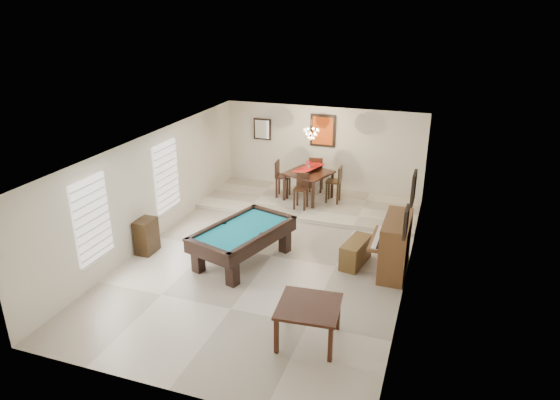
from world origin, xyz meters
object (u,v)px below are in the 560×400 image
Objects in this scene: dining_chair_east at (333,184)px; dining_chair_north at (316,174)px; dining_chair_south at (301,192)px; piano_bench at (356,252)px; chandelier at (311,130)px; pool_table at (243,245)px; dining_chair_west at (283,179)px; upright_piano at (388,244)px; square_table at (308,323)px; apothecary_chest at (146,236)px; flower_vase at (309,164)px; dining_table at (308,184)px.

dining_chair_north is at bearing -136.84° from dining_chair_east.
piano_bench is at bearing -50.67° from dining_chair_south.
dining_chair_north reaches higher than dining_chair_south.
chandelier is (0.11, 0.52, 1.59)m from dining_chair_south.
pool_table is 3.82m from dining_chair_west.
dining_chair_east is at bearing 121.29° from upright_piano.
square_table is 6.38m from chandelier.
square_table is 0.95× the size of dining_chair_north.
apothecary_chest is 4.35m from dining_chair_south.
chandelier is at bearing -69.72° from dining_chair_east.
dining_chair_east is (-1.26, 3.17, 0.37)m from piano_bench.
chandelier reaches higher than piano_bench.
pool_table is 2.19× the size of dining_chair_west.
chandelier reaches higher than square_table.
dining_chair_east is (0.72, 0.03, -0.51)m from flower_vase.
flower_vase reaches higher than dining_chair_west.
square_table is 1.26× the size of apothecary_chest.
dining_chair_north is (-1.96, 3.88, 0.38)m from piano_bench.
square_table is 1.02× the size of piano_bench.
dining_chair_west reaches higher than pool_table.
flower_vase reaches higher than dining_chair_north.
dining_table is at bearing 130.01° from upright_piano.
upright_piano is 4.25m from chandelier.
dining_chair_south is (0.00, -0.73, -0.56)m from flower_vase.
apothecary_chest is at bearing -154.74° from pool_table.
piano_bench is 0.94× the size of dining_chair_west.
square_table is at bearing 8.57° from dining_chair_east.
dining_chair_east is (1.47, 0.06, -0.00)m from dining_chair_west.
chandelier reaches higher than dining_chair_west.
chandelier reaches higher than apothecary_chest.
dining_chair_west reaches higher than dining_table.
dining_chair_north is 1.81m from chandelier.
flower_vase is at bearing 79.93° from dining_chair_north.
dining_chair_north is (0.44, 4.57, 0.27)m from pool_table.
dining_chair_north is 1.80× the size of chandelier.
piano_bench is 3.82m from flower_vase.
dining_chair_east is (0.69, -0.72, -0.01)m from dining_chair_north.
dining_chair_east is at bearing 99.50° from square_table.
chandelier is (-1.64, 5.88, 1.85)m from square_table.
piano_bench is at bearing 32.92° from pool_table.
pool_table is at bearing -97.65° from dining_chair_south.
dining_chair_east is (0.72, 0.76, 0.05)m from dining_chair_south.
dining_chair_north is at bearing 61.14° from apothecary_chest.
apothecary_chest is at bearing -169.82° from upright_piano.
upright_piano is at bearing 28.50° from pool_table.
flower_vase is 0.20× the size of dining_chair_east.
dining_chair_east is (-1.96, 3.22, 0.04)m from upright_piano.
flower_vase is at bearing 117.80° from chandelier.
dining_chair_south is at bearing 137.42° from upright_piano.
dining_chair_east is at bearing 126.45° from dining_chair_north.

